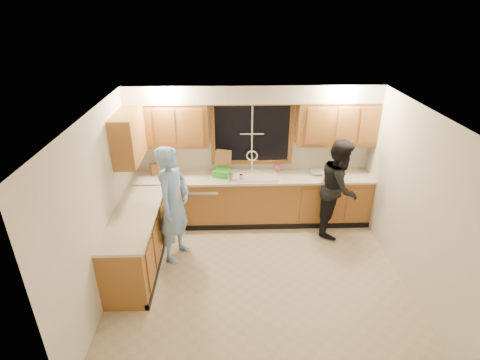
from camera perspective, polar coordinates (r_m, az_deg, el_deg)
name	(u,v)px	position (r m, az deg, el deg)	size (l,w,h in m)	color
floor	(258,278)	(5.73, 2.79, -14.68)	(4.20, 4.20, 0.00)	#BCAC91
ceiling	(263,113)	(4.52, 3.47, 10.12)	(4.20, 4.20, 0.00)	white
wall_back	(252,152)	(6.72, 1.79, 4.28)	(4.20, 4.20, 0.00)	silver
wall_left	(102,207)	(5.27, -20.35, -3.90)	(3.80, 3.80, 0.00)	silver
wall_right	(415,202)	(5.59, 25.12, -3.08)	(3.80, 3.80, 0.00)	silver
base_cabinets_back	(252,200)	(6.80, 1.85, -3.02)	(4.20, 0.60, 0.88)	#9E652D
base_cabinets_left	(137,242)	(5.89, -15.35, -9.08)	(0.60, 1.90, 0.88)	#9E652D
countertop_back	(252,177)	(6.57, 1.91, 0.43)	(4.20, 0.63, 0.04)	beige
countertop_left	(135,216)	(5.64, -15.75, -5.24)	(0.63, 1.90, 0.04)	beige
upper_cabinets_left	(168,125)	(6.44, -10.93, 8.27)	(1.35, 0.33, 0.75)	#9E652D
upper_cabinets_right	(337,123)	(6.62, 14.49, 8.39)	(1.35, 0.33, 0.75)	#9E652D
upper_cabinets_return	(129,137)	(5.98, -16.62, 6.25)	(0.33, 0.90, 0.75)	#9E652D
soffit	(253,93)	(6.23, 2.03, 13.12)	(4.20, 0.35, 0.30)	silver
window_frame	(252,134)	(6.59, 1.84, 7.07)	(1.44, 0.03, 1.14)	black
sink	(252,179)	(6.61, 1.90, 0.22)	(0.86, 0.52, 0.57)	silver
dishwasher	(205,202)	(6.81, -5.32, -3.38)	(0.60, 0.56, 0.82)	white
stove	(128,266)	(5.44, -16.64, -12.41)	(0.58, 0.75, 0.90)	white
man	(174,205)	(5.73, -10.05, -3.73)	(0.68, 0.45, 1.86)	#77A6E2
woman	(339,187)	(6.55, 14.86, -1.10)	(0.83, 0.64, 1.70)	black
knife_block	(154,169)	(6.74, -12.95, 1.61)	(0.12, 0.10, 0.21)	#9C632B
cutting_board	(223,161)	(6.69, -2.63, 2.95)	(0.30, 0.02, 0.41)	tan
dish_crate	(222,173)	(6.55, -2.76, 1.12)	(0.27, 0.25, 0.12)	green
soap_bottle	(278,167)	(6.76, 5.75, 2.04)	(0.08, 0.08, 0.17)	pink
bowl	(317,173)	(6.77, 11.68, 1.09)	(0.23, 0.23, 0.06)	silver
can_left	(231,178)	(6.34, -1.42, 0.28)	(0.07, 0.07, 0.13)	#B4A98B
can_right	(241,178)	(6.37, 0.18, 0.36)	(0.06, 0.06, 0.12)	#B4A98B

